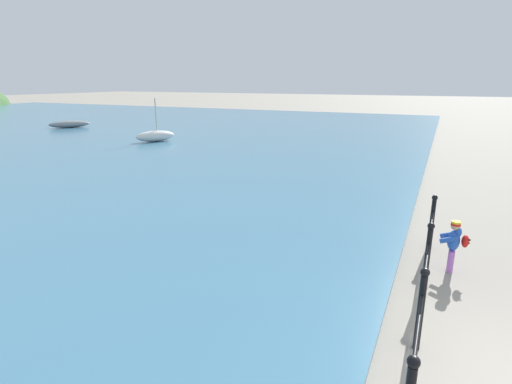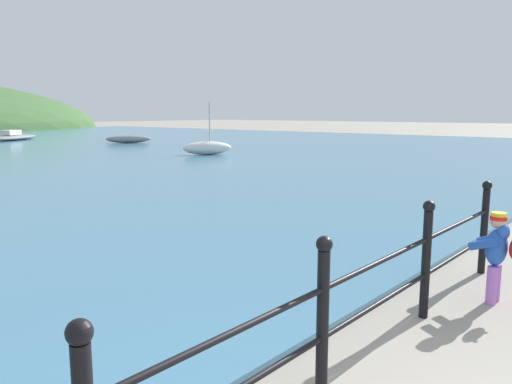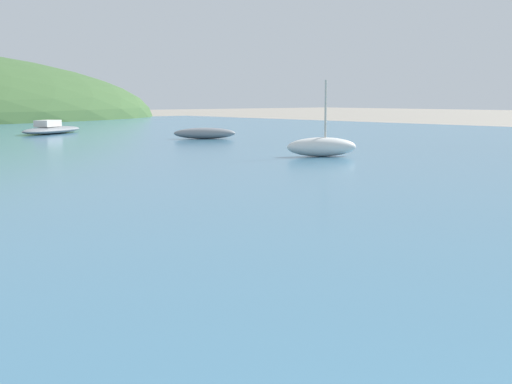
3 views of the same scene
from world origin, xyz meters
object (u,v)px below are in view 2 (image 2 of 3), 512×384
(child_in_coat, at_px, (498,249))
(boat_red_dinghy, at_px, (14,137))
(boat_white_sailboat, at_px, (129,139))
(boat_green_fishing, at_px, (208,148))

(child_in_coat, height_order, boat_red_dinghy, child_in_coat)
(boat_red_dinghy, relative_size, boat_white_sailboat, 1.81)
(boat_white_sailboat, bearing_deg, boat_red_dinghy, 110.73)
(child_in_coat, xyz_separation_m, boat_green_fishing, (10.59, 15.57, -0.18))
(child_in_coat, height_order, boat_green_fishing, boat_green_fishing)
(boat_green_fishing, distance_m, boat_white_sailboat, 10.84)
(boat_green_fishing, relative_size, boat_white_sailboat, 0.89)
(child_in_coat, distance_m, boat_red_dinghy, 36.44)
(boat_red_dinghy, distance_m, boat_white_sailboat, 9.62)
(child_in_coat, distance_m, boat_green_fishing, 18.83)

